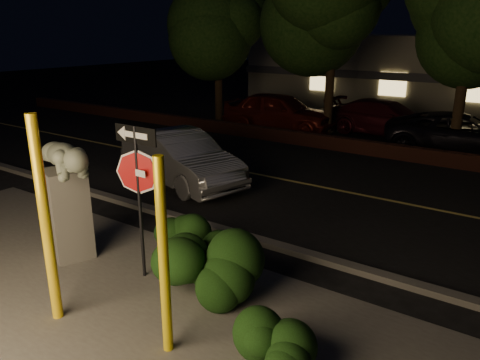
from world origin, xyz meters
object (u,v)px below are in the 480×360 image
at_px(signpost, 138,173).
at_px(parked_car_red, 279,112).
at_px(silver_sedan, 180,158).
at_px(parked_car_darkred, 386,118).
at_px(parked_car_dark, 461,134).
at_px(yellow_pole_left, 46,223).
at_px(sculpture, 66,186).
at_px(yellow_pole_right, 164,259).

distance_m(signpost, parked_car_red, 13.37).
xyz_separation_m(silver_sedan, parked_car_darkred, (2.77, 9.87, -0.03)).
distance_m(parked_car_red, parked_car_dark, 7.37).
xyz_separation_m(yellow_pole_left, parked_car_red, (-4.30, 14.22, -0.75)).
relative_size(signpost, parked_car_dark, 0.53).
bearing_deg(parked_car_dark, sculpture, 150.48).
height_order(signpost, sculpture, signpost).
xyz_separation_m(parked_car_red, parked_car_dark, (7.37, 0.24, -0.13)).
height_order(yellow_pole_left, sculpture, yellow_pole_left).
bearing_deg(parked_car_dark, parked_car_red, 81.69).
height_order(yellow_pole_left, yellow_pole_right, yellow_pole_left).
height_order(yellow_pole_left, parked_car_darkred, yellow_pole_left).
bearing_deg(signpost, silver_sedan, 124.99).
bearing_deg(parked_car_dark, silver_sedan, 133.88).
xyz_separation_m(yellow_pole_left, signpost, (0.17, 1.67, 0.37)).
distance_m(silver_sedan, parked_car_dark, 10.24).
distance_m(yellow_pole_right, signpost, 2.25).
bearing_deg(signpost, sculpture, -170.91).
xyz_separation_m(yellow_pole_right, parked_car_dark, (1.13, 14.06, -0.68)).
relative_size(sculpture, parked_car_dark, 0.46).
distance_m(yellow_pole_right, parked_car_darkred, 15.80).
bearing_deg(parked_car_darkred, sculpture, 176.54).
bearing_deg(yellow_pole_left, parked_car_dark, 78.00).
bearing_deg(parked_car_darkred, silver_sedan, 166.10).
relative_size(yellow_pole_right, silver_sedan, 0.61).
bearing_deg(sculpture, yellow_pole_right, 4.96).
bearing_deg(sculpture, parked_car_darkred, 106.10).
xyz_separation_m(yellow_pole_left, silver_sedan, (-2.93, 6.18, -0.84)).
bearing_deg(signpost, parked_car_dark, 77.59).
xyz_separation_m(signpost, sculpture, (-1.68, -0.26, -0.49)).
relative_size(yellow_pole_left, yellow_pole_right, 1.14).
xyz_separation_m(parked_car_red, parked_car_darkred, (4.13, 1.82, -0.12)).
bearing_deg(signpost, yellow_pole_right, -35.34).
height_order(parked_car_red, parked_car_dark, parked_car_red).
bearing_deg(yellow_pole_left, parked_car_darkred, 90.60).
height_order(yellow_pole_left, silver_sedan, yellow_pole_left).
height_order(signpost, parked_car_dark, signpost).
bearing_deg(yellow_pole_right, parked_car_dark, 85.41).
bearing_deg(parked_car_red, parked_car_darkred, -71.29).
bearing_deg(silver_sedan, parked_car_darkred, 1.02).
bearing_deg(yellow_pole_left, sculpture, 136.73).
bearing_deg(silver_sedan, parked_car_red, 26.28).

